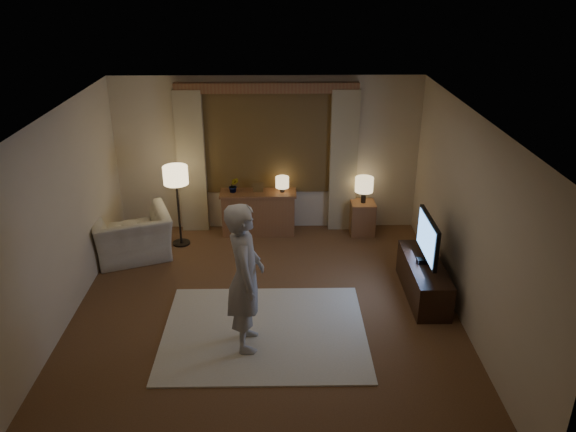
{
  "coord_description": "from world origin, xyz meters",
  "views": [
    {
      "loc": [
        0.19,
        -6.14,
        4.16
      ],
      "look_at": [
        0.3,
        0.6,
        1.15
      ],
      "focal_mm": 35.0,
      "sensor_mm": 36.0,
      "label": 1
    }
  ],
  "objects_px": {
    "tv_stand": "(423,279)",
    "person": "(245,277)",
    "armchair": "(132,236)",
    "side_table": "(362,218)",
    "sideboard": "(259,213)"
  },
  "relations": [
    {
      "from": "side_table",
      "to": "tv_stand",
      "type": "xyz_separation_m",
      "value": [
        0.57,
        -1.98,
        -0.03
      ]
    },
    {
      "from": "sideboard",
      "to": "person",
      "type": "xyz_separation_m",
      "value": [
        -0.04,
        -3.11,
        0.58
      ]
    },
    {
      "from": "sideboard",
      "to": "side_table",
      "type": "height_order",
      "value": "sideboard"
    },
    {
      "from": "side_table",
      "to": "tv_stand",
      "type": "bearing_deg",
      "value": -74.06
    },
    {
      "from": "tv_stand",
      "to": "side_table",
      "type": "bearing_deg",
      "value": 105.94
    },
    {
      "from": "armchair",
      "to": "sideboard",
      "type": "bearing_deg",
      "value": -176.55
    },
    {
      "from": "armchair",
      "to": "person",
      "type": "xyz_separation_m",
      "value": [
        1.88,
        -2.25,
        0.56
      ]
    },
    {
      "from": "armchair",
      "to": "tv_stand",
      "type": "relative_size",
      "value": 0.81
    },
    {
      "from": "sideboard",
      "to": "armchair",
      "type": "height_order",
      "value": "armchair"
    },
    {
      "from": "tv_stand",
      "to": "person",
      "type": "xyz_separation_m",
      "value": [
        -2.35,
        -1.08,
        0.68
      ]
    },
    {
      "from": "side_table",
      "to": "person",
      "type": "height_order",
      "value": "person"
    },
    {
      "from": "person",
      "to": "sideboard",
      "type": "bearing_deg",
      "value": -4.24
    },
    {
      "from": "side_table",
      "to": "tv_stand",
      "type": "distance_m",
      "value": 2.06
    },
    {
      "from": "armchair",
      "to": "side_table",
      "type": "distance_m",
      "value": 3.76
    },
    {
      "from": "sideboard",
      "to": "tv_stand",
      "type": "bearing_deg",
      "value": -41.3
    }
  ]
}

